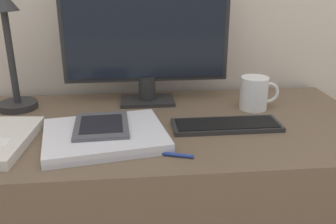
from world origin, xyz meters
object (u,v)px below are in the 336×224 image
(ereader, at_px, (101,125))
(laptop, at_px, (105,135))
(desk_lamp, at_px, (9,44))
(monitor, at_px, (146,34))
(keyboard, at_px, (226,125))
(pen, at_px, (163,153))
(coffee_mug, at_px, (255,93))

(ereader, bearing_deg, laptop, -69.08)
(ereader, height_order, desk_lamp, desk_lamp)
(monitor, bearing_deg, keyboard, -48.37)
(laptop, height_order, pen, laptop)
(keyboard, height_order, coffee_mug, coffee_mug)
(keyboard, distance_m, ereader, 0.33)
(laptop, xyz_separation_m, ereader, (-0.01, 0.02, 0.02))
(laptop, xyz_separation_m, pen, (0.14, -0.10, -0.01))
(keyboard, xyz_separation_m, desk_lamp, (-0.60, 0.21, 0.19))
(keyboard, distance_m, desk_lamp, 0.67)
(ereader, bearing_deg, desk_lamp, 138.82)
(monitor, bearing_deg, ereader, -116.71)
(laptop, xyz_separation_m, coffee_mug, (0.44, 0.19, 0.04))
(keyboard, bearing_deg, laptop, -171.32)
(laptop, relative_size, desk_lamp, 0.94)
(keyboard, height_order, pen, keyboard)
(ereader, bearing_deg, keyboard, 4.54)
(monitor, distance_m, laptop, 0.37)
(ereader, relative_size, pen, 1.26)
(keyboard, xyz_separation_m, pen, (-0.19, -0.15, -0.00))
(ereader, distance_m, pen, 0.19)
(monitor, xyz_separation_m, pen, (0.02, -0.37, -0.21))
(monitor, height_order, laptop, monitor)
(monitor, height_order, pen, monitor)
(desk_lamp, distance_m, coffee_mug, 0.74)
(coffee_mug, bearing_deg, laptop, -157.33)
(keyboard, height_order, desk_lamp, desk_lamp)
(desk_lamp, xyz_separation_m, pen, (0.42, -0.36, -0.20))
(monitor, distance_m, ereader, 0.34)
(keyboard, xyz_separation_m, coffee_mug, (0.12, 0.14, 0.04))
(desk_lamp, bearing_deg, ereader, -41.18)
(monitor, height_order, keyboard, monitor)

